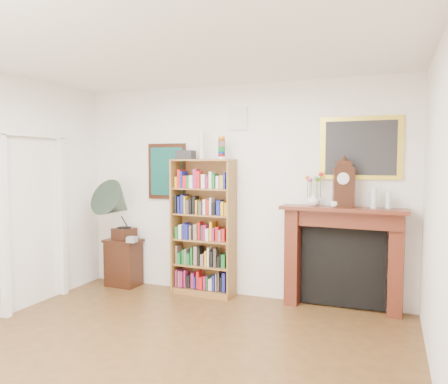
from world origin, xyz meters
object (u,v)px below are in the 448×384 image
object	(u,v)px
bookshelf	(203,219)
mantel_clock	(344,185)
flower_vase	(314,199)
cd_stack	(132,239)
fireplace	(343,249)
teacup	(334,204)
gramophone	(118,206)
side_cabinet	(124,262)
bottle_right	(388,200)
bottle_left	(374,198)

from	to	relation	value
bookshelf	mantel_clock	bearing A→B (deg)	3.16
flower_vase	mantel_clock	bearing A→B (deg)	-5.31
cd_stack	fireplace	bearing A→B (deg)	4.95
mantel_clock	flower_vase	world-z (taller)	mantel_clock
cd_stack	mantel_clock	bearing A→B (deg)	3.71
teacup	fireplace	bearing A→B (deg)	49.89
gramophone	mantel_clock	distance (m)	3.07
side_cabinet	teacup	world-z (taller)	teacup
bookshelf	flower_vase	world-z (taller)	bookshelf
fireplace	bottle_right	xyz separation A→B (m)	(0.50, -0.02, 0.61)
bookshelf	bottle_right	distance (m)	2.33
bookshelf	side_cabinet	distance (m)	1.42
gramophone	bottle_right	xyz separation A→B (m)	(3.54, 0.20, 0.19)
bookshelf	bottle_right	bearing A→B (deg)	4.07
bottle_left	bottle_right	size ratio (longest dim) A/B	1.20
fireplace	mantel_clock	xyz separation A→B (m)	(-0.00, -0.06, 0.77)
side_cabinet	bottle_right	size ratio (longest dim) A/B	3.37
bottle_left	cd_stack	bearing A→B (deg)	-176.34
flower_vase	teacup	distance (m)	0.27
bookshelf	fireplace	size ratio (longest dim) A/B	1.40
bookshelf	flower_vase	distance (m)	1.49
side_cabinet	cd_stack	xyz separation A→B (m)	(0.24, -0.15, 0.38)
bottle_left	bottle_right	xyz separation A→B (m)	(0.16, 0.02, -0.02)
bookshelf	flower_vase	bearing A→B (deg)	4.46
fireplace	mantel_clock	world-z (taller)	mantel_clock
side_cabinet	cd_stack	distance (m)	0.47
mantel_clock	flower_vase	bearing A→B (deg)	159.14
flower_vase	bottle_left	bearing A→B (deg)	-1.11
fireplace	gramophone	size ratio (longest dim) A/B	1.72
side_cabinet	bookshelf	bearing A→B (deg)	4.34
mantel_clock	teacup	size ratio (longest dim) A/B	5.81
mantel_clock	bottle_left	bearing A→B (deg)	-12.31
fireplace	bottle_right	world-z (taller)	bottle_right
bookshelf	fireplace	world-z (taller)	bookshelf
gramophone	teacup	distance (m)	2.95
flower_vase	bottle_right	xyz separation A→B (m)	(0.85, 0.00, 0.02)
side_cabinet	flower_vase	bearing A→B (deg)	4.32
gramophone	side_cabinet	bearing A→B (deg)	104.08
side_cabinet	bottle_left	size ratio (longest dim) A/B	2.80
bottle_left	mantel_clock	bearing A→B (deg)	-176.76
cd_stack	teacup	xyz separation A→B (m)	(2.71, 0.13, 0.57)
side_cabinet	cd_stack	world-z (taller)	cd_stack
bookshelf	teacup	distance (m)	1.73
cd_stack	mantel_clock	size ratio (longest dim) A/B	0.22
bottle_right	side_cabinet	bearing A→B (deg)	-178.92
side_cabinet	flower_vase	world-z (taller)	flower_vase
gramophone	cd_stack	xyz separation A→B (m)	(0.23, -0.02, -0.45)
side_cabinet	bottle_right	world-z (taller)	bottle_right
bookshelf	gramophone	xyz separation A→B (m)	(-1.23, -0.16, 0.15)
teacup	gramophone	bearing A→B (deg)	-177.88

